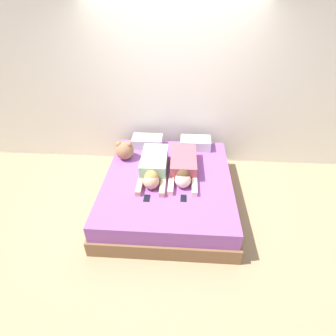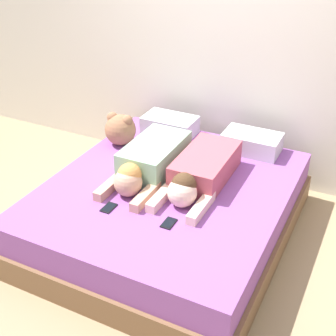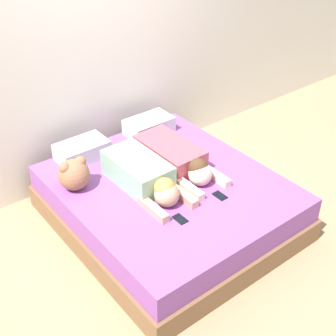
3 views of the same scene
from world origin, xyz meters
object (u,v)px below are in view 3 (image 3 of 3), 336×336
Objects in this scene: pillow_head_right at (149,126)px; cell_phone_right at (220,196)px; pillow_head_left at (82,150)px; person_left at (145,176)px; bed at (168,203)px; plush_toy at (74,174)px; cell_phone_left at (180,219)px; person_right at (177,159)px.

pillow_head_right is 1.25m from cell_phone_right.
person_left is (0.19, -0.74, 0.04)m from pillow_head_left.
bed is 0.95m from pillow_head_left.
pillow_head_right is 1.67× the size of plush_toy.
person_left reaches higher than bed.
bed is 0.95m from pillow_head_right.
person_left is 7.39× the size of cell_phone_right.
cell_phone_left is at bearing -116.18° from pillow_head_right.
pillow_head_right is at bearing 63.82° from cell_phone_left.
cell_phone_left is 1.00× the size of cell_phone_right.
bed is 0.41m from person_right.
cell_phone_right is (0.45, 0.03, 0.00)m from cell_phone_left.
person_right reaches higher than cell_phone_right.
pillow_head_left is at bearing 180.00° from pillow_head_right.
person_left is 3.21× the size of plush_toy.
pillow_head_left is 0.48m from plush_toy.
bed is at bearing -64.44° from pillow_head_left.
person_left is 0.53m from cell_phone_left.
cell_phone_right is (-0.17, -1.23, -0.07)m from pillow_head_right.
pillow_head_left reaches higher than cell_phone_right.
plush_toy is (-0.89, 0.85, 0.14)m from cell_phone_right.
person_left is at bearing -37.34° from plush_toy.
pillow_head_left is 1.27m from cell_phone_left.
pillow_head_left is 0.50× the size of person_right.
plush_toy is at bearing 116.56° from cell_phone_left.
person_left reaches higher than pillow_head_left.
plush_toy reaches higher than person_left.
pillow_head_right is 0.71m from person_right.
pillow_head_left is at bearing 53.01° from plush_toy.
cell_phone_right is at bearing 3.60° from cell_phone_left.
pillow_head_right is 1.13m from plush_toy.
pillow_head_left is at bearing 96.91° from cell_phone_left.
bed is 0.40m from person_left.
cell_phone_right is at bearing -62.78° from bed.
cell_phone_left and cell_phone_right have the same top height.
cell_phone_right is at bearing -49.50° from person_left.
bed is 16.41× the size of cell_phone_right.
pillow_head_right reaches higher than bed.
person_right is at bearing -19.17° from plush_toy.
person_left reaches higher than cell_phone_right.
cell_phone_right is (0.61, -1.23, -0.07)m from pillow_head_left.
bed is 0.88m from plush_toy.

